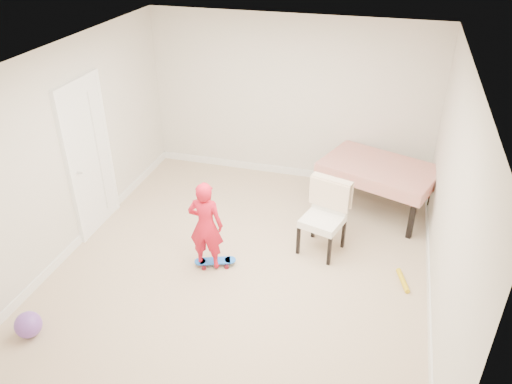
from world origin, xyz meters
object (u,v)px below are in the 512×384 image
(skateboard, at_px, (215,263))
(child, at_px, (206,228))
(dining_table, at_px, (377,187))
(dining_chair, at_px, (323,219))
(balloon, at_px, (28,325))

(skateboard, distance_m, child, 0.55)
(dining_table, bearing_deg, dining_chair, -95.90)
(skateboard, relative_size, balloon, 1.85)
(dining_chair, relative_size, skateboard, 1.90)
(balloon, bearing_deg, child, 48.41)
(child, bearing_deg, dining_chair, -154.47)
(child, relative_size, balloon, 4.18)
(skateboard, bearing_deg, dining_table, 25.64)
(skateboard, height_order, balloon, balloon)
(dining_table, height_order, dining_chair, dining_chair)
(skateboard, distance_m, balloon, 2.21)
(dining_table, xyz_separation_m, child, (-1.91, -1.95, 0.22))
(child, bearing_deg, balloon, 44.94)
(balloon, bearing_deg, dining_table, 46.88)
(dining_chair, height_order, balloon, dining_chair)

